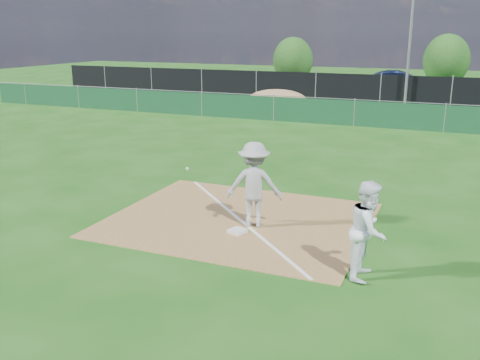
{
  "coord_description": "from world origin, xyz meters",
  "views": [
    {
      "loc": [
        4.68,
        -10.15,
        4.41
      ],
      "look_at": [
        0.02,
        1.0,
        1.0
      ],
      "focal_mm": 40.0,
      "sensor_mm": 36.0,
      "label": 1
    }
  ],
  "objects_px": {
    "runner": "(369,230)",
    "car_right": "(470,89)",
    "light_pole": "(410,37)",
    "car_left": "(306,84)",
    "tree_left": "(293,60)",
    "car_mid": "(400,83)",
    "play_at_first": "(254,185)",
    "first_base": "(237,231)",
    "tree_mid": "(446,60)"
  },
  "relations": [
    {
      "from": "car_mid",
      "to": "tree_left",
      "type": "xyz_separation_m",
      "value": [
        -9.07,
        4.52,
        1.13
      ]
    },
    {
      "from": "first_base",
      "to": "play_at_first",
      "type": "distance_m",
      "value": 1.12
    },
    {
      "from": "light_pole",
      "to": "car_left",
      "type": "relative_size",
      "value": 2.03
    },
    {
      "from": "play_at_first",
      "to": "car_right",
      "type": "height_order",
      "value": "play_at_first"
    },
    {
      "from": "tree_mid",
      "to": "tree_left",
      "type": "bearing_deg",
      "value": -168.92
    },
    {
      "from": "tree_mid",
      "to": "car_left",
      "type": "bearing_deg",
      "value": -139.2
    },
    {
      "from": "runner",
      "to": "tree_mid",
      "type": "distance_m",
      "value": 35.86
    },
    {
      "from": "car_left",
      "to": "tree_mid",
      "type": "bearing_deg",
      "value": -40.86
    },
    {
      "from": "car_mid",
      "to": "car_right",
      "type": "distance_m",
      "value": 4.49
    },
    {
      "from": "light_pole",
      "to": "first_base",
      "type": "bearing_deg",
      "value": -93.04
    },
    {
      "from": "play_at_first",
      "to": "tree_left",
      "type": "height_order",
      "value": "tree_left"
    },
    {
      "from": "play_at_first",
      "to": "tree_mid",
      "type": "bearing_deg",
      "value": 85.55
    },
    {
      "from": "runner",
      "to": "car_mid",
      "type": "bearing_deg",
      "value": 7.06
    },
    {
      "from": "runner",
      "to": "car_right",
      "type": "relative_size",
      "value": 0.43
    },
    {
      "from": "car_mid",
      "to": "car_right",
      "type": "xyz_separation_m",
      "value": [
        4.48,
        0.2,
        -0.23
      ]
    },
    {
      "from": "car_mid",
      "to": "runner",
      "type": "bearing_deg",
      "value": 179.01
    },
    {
      "from": "tree_left",
      "to": "car_left",
      "type": "bearing_deg",
      "value": -63.88
    },
    {
      "from": "tree_left",
      "to": "play_at_first",
      "type": "bearing_deg",
      "value": -74.26
    },
    {
      "from": "car_left",
      "to": "tree_mid",
      "type": "distance_m",
      "value": 11.94
    },
    {
      "from": "light_pole",
      "to": "car_left",
      "type": "height_order",
      "value": "light_pole"
    },
    {
      "from": "runner",
      "to": "tree_mid",
      "type": "bearing_deg",
      "value": 1.88
    },
    {
      "from": "runner",
      "to": "tree_mid",
      "type": "height_order",
      "value": "tree_mid"
    },
    {
      "from": "light_pole",
      "to": "car_left",
      "type": "distance_m",
      "value": 9.22
    },
    {
      "from": "runner",
      "to": "tree_left",
      "type": "xyz_separation_m",
      "value": [
        -11.86,
        33.56,
        1.06
      ]
    },
    {
      "from": "car_right",
      "to": "play_at_first",
      "type": "bearing_deg",
      "value": 172.79
    },
    {
      "from": "play_at_first",
      "to": "car_mid",
      "type": "xyz_separation_m",
      "value": [
        0.07,
        27.4,
        -0.16
      ]
    },
    {
      "from": "car_right",
      "to": "tree_mid",
      "type": "bearing_deg",
      "value": 18.11
    },
    {
      "from": "light_pole",
      "to": "tree_left",
      "type": "relative_size",
      "value": 2.09
    },
    {
      "from": "first_base",
      "to": "tree_left",
      "type": "distance_m",
      "value": 33.72
    },
    {
      "from": "car_right",
      "to": "tree_left",
      "type": "bearing_deg",
      "value": 74.48
    },
    {
      "from": "first_base",
      "to": "tree_left",
      "type": "height_order",
      "value": "tree_left"
    },
    {
      "from": "play_at_first",
      "to": "car_left",
      "type": "distance_m",
      "value": 27.2
    },
    {
      "from": "first_base",
      "to": "runner",
      "type": "distance_m",
      "value": 3.34
    },
    {
      "from": "car_right",
      "to": "tree_mid",
      "type": "relative_size",
      "value": 1.03
    },
    {
      "from": "first_base",
      "to": "tree_left",
      "type": "bearing_deg",
      "value": 105.19
    },
    {
      "from": "first_base",
      "to": "car_left",
      "type": "bearing_deg",
      "value": 102.8
    },
    {
      "from": "runner",
      "to": "car_left",
      "type": "bearing_deg",
      "value": 19.65
    },
    {
      "from": "play_at_first",
      "to": "car_mid",
      "type": "height_order",
      "value": "play_at_first"
    },
    {
      "from": "car_mid",
      "to": "car_right",
      "type": "height_order",
      "value": "car_mid"
    },
    {
      "from": "light_pole",
      "to": "play_at_first",
      "type": "distance_m",
      "value": 22.19
    },
    {
      "from": "first_base",
      "to": "play_at_first",
      "type": "xyz_separation_m",
      "value": [
        0.18,
        0.57,
        0.95
      ]
    },
    {
      "from": "first_base",
      "to": "tree_mid",
      "type": "height_order",
      "value": "tree_mid"
    },
    {
      "from": "light_pole",
      "to": "tree_left",
      "type": "distance_m",
      "value": 14.27
    },
    {
      "from": "car_left",
      "to": "car_right",
      "type": "distance_m",
      "value": 10.93
    },
    {
      "from": "tree_mid",
      "to": "first_base",
      "type": "bearing_deg",
      "value": -94.66
    },
    {
      "from": "first_base",
      "to": "car_mid",
      "type": "distance_m",
      "value": 27.98
    },
    {
      "from": "runner",
      "to": "car_mid",
      "type": "distance_m",
      "value": 29.18
    },
    {
      "from": "tree_mid",
      "to": "car_mid",
      "type": "bearing_deg",
      "value": -110.87
    },
    {
      "from": "play_at_first",
      "to": "car_right",
      "type": "xyz_separation_m",
      "value": [
        4.55,
        27.61,
        -0.38
      ]
    },
    {
      "from": "light_pole",
      "to": "runner",
      "type": "distance_m",
      "value": 23.87
    }
  ]
}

